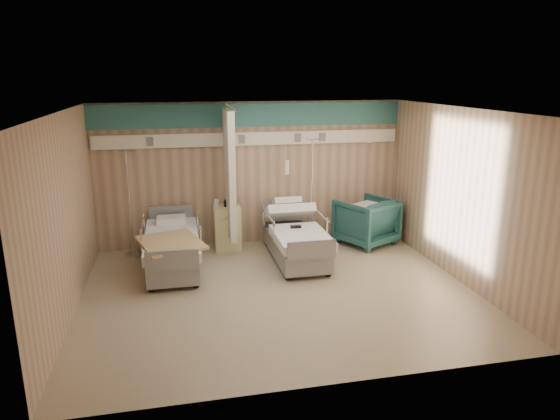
% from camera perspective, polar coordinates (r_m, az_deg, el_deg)
% --- Properties ---
extents(ground, '(6.00, 5.00, 0.00)m').
position_cam_1_polar(ground, '(7.92, -0.20, -9.31)').
color(ground, gray).
rests_on(ground, ground).
extents(room_walls, '(6.04, 5.04, 2.82)m').
position_cam_1_polar(room_walls, '(7.59, -0.84, 4.38)').
color(room_walls, tan).
rests_on(room_walls, ground).
extents(bed_right, '(1.00, 2.16, 0.63)m').
position_cam_1_polar(bed_right, '(9.11, 1.81, -3.85)').
color(bed_right, white).
rests_on(bed_right, ground).
extents(bed_left, '(1.00, 2.16, 0.63)m').
position_cam_1_polar(bed_left, '(8.87, -12.18, -4.74)').
color(bed_left, white).
rests_on(bed_left, ground).
extents(bedside_cabinet, '(0.50, 0.48, 0.85)m').
position_cam_1_polar(bedside_cabinet, '(9.73, -6.06, -1.99)').
color(bedside_cabinet, beige).
rests_on(bedside_cabinet, ground).
extents(visitor_armchair, '(1.35, 1.36, 0.93)m').
position_cam_1_polar(visitor_armchair, '(10.08, 9.81, -1.28)').
color(visitor_armchair, '#1F4D4C').
rests_on(visitor_armchair, ground).
extents(waffle_blanket, '(0.76, 0.74, 0.06)m').
position_cam_1_polar(waffle_blanket, '(9.93, 10.12, 1.42)').
color(waffle_blanket, white).
rests_on(waffle_blanket, visitor_armchair).
extents(iv_stand_right, '(0.38, 0.38, 2.13)m').
position_cam_1_polar(iv_stand_right, '(9.90, 3.57, -1.58)').
color(iv_stand_right, silver).
rests_on(iv_stand_right, ground).
extents(iv_stand_left, '(0.36, 0.36, 1.99)m').
position_cam_1_polar(iv_stand_left, '(9.71, -16.53, -2.69)').
color(iv_stand_left, silver).
rests_on(iv_stand_left, ground).
extents(call_remote, '(0.19, 0.09, 0.04)m').
position_cam_1_polar(call_remote, '(8.95, 1.82, -1.93)').
color(call_remote, black).
rests_on(call_remote, bed_right).
extents(tan_blanket, '(1.19, 1.35, 0.04)m').
position_cam_1_polar(tan_blanket, '(8.32, -12.38, -3.64)').
color(tan_blanket, tan).
rests_on(tan_blanket, bed_left).
extents(toiletry_bag, '(0.27, 0.22, 0.13)m').
position_cam_1_polar(toiletry_bag, '(9.59, -5.67, 0.79)').
color(toiletry_bag, black).
rests_on(toiletry_bag, bedside_cabinet).
extents(white_cup, '(0.10, 0.10, 0.14)m').
position_cam_1_polar(white_cup, '(9.61, -7.27, 0.82)').
color(white_cup, white).
rests_on(white_cup, bedside_cabinet).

